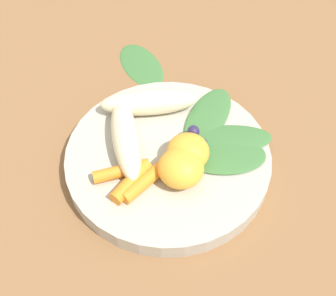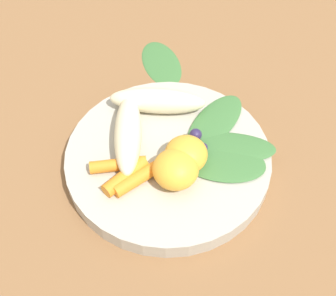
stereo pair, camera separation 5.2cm
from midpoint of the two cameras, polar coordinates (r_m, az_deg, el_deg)
name	(u,v)px [view 1 (the left image)]	position (r m, az deg, el deg)	size (l,w,h in m)	color
ground_plane	(168,165)	(0.55, -2.72, -2.30)	(2.40, 2.40, 0.00)	brown
bowl	(168,159)	(0.54, -2.77, -1.58)	(0.25, 0.25, 0.02)	#B2AD9E
banana_peeled_left	(126,139)	(0.53, -8.19, 1.00)	(0.12, 0.03, 0.03)	beige
banana_peeled_right	(148,102)	(0.57, -5.16, 5.62)	(0.12, 0.03, 0.03)	beige
orange_segment_near	(188,152)	(0.51, -0.38, -0.67)	(0.05, 0.05, 0.04)	#F4A833
orange_segment_far	(181,168)	(0.49, -1.38, -2.73)	(0.05, 0.05, 0.04)	#F4A833
carrot_front	(121,170)	(0.51, -8.91, -3.01)	(0.01, 0.01, 0.06)	orange
carrot_mid_left	(131,182)	(0.50, -7.67, -4.46)	(0.02, 0.02, 0.06)	orange
carrot_mid_right	(145,181)	(0.50, -5.98, -4.43)	(0.02, 0.02, 0.06)	orange
blueberry_pile	(190,138)	(0.53, -0.04, 1.12)	(0.04, 0.04, 0.03)	#2D234C
coconut_shred_patch	(205,158)	(0.53, 1.84, -1.46)	(0.04, 0.04, 0.00)	white
kale_leaf_left	(222,154)	(0.53, 4.10, -0.98)	(0.10, 0.06, 0.01)	#3D7038
kale_leaf_right	(224,140)	(0.54, 4.42, 0.90)	(0.12, 0.05, 0.01)	#3D7038
kale_leaf_rear	(208,116)	(0.57, 2.47, 3.91)	(0.11, 0.05, 0.01)	#3D7038
kale_leaf_stray	(141,64)	(0.67, -5.69, 10.45)	(0.10, 0.05, 0.01)	#3D7038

